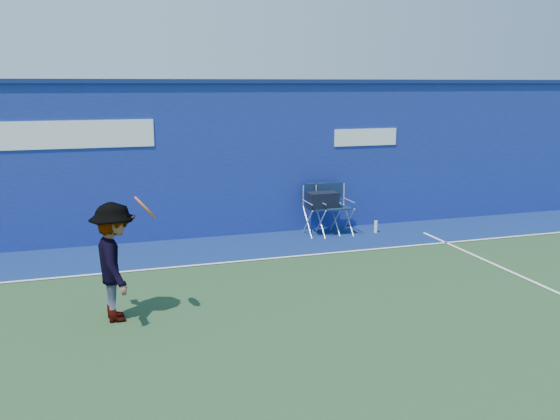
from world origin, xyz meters
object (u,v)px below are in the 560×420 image
object	(u,v)px
directors_chair_left	(321,213)
directors_chair_right	(334,219)
tennis_player	(115,262)
water_bottle	(376,227)

from	to	relation	value
directors_chair_left	directors_chair_right	world-z (taller)	directors_chair_right
directors_chair_left	tennis_player	size ratio (longest dim) A/B	0.62
directors_chair_right	water_bottle	bearing A→B (deg)	-9.36
directors_chair_left	directors_chair_right	xyz separation A→B (m)	(0.25, -0.08, -0.11)
directors_chair_right	directors_chair_left	bearing A→B (deg)	162.13
water_bottle	tennis_player	world-z (taller)	tennis_player
directors_chair_left	water_bottle	size ratio (longest dim) A/B	4.06
directors_chair_left	tennis_player	bearing A→B (deg)	-141.00
tennis_player	directors_chair_right	bearing A→B (deg)	36.68
water_bottle	tennis_player	bearing A→B (deg)	-149.23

